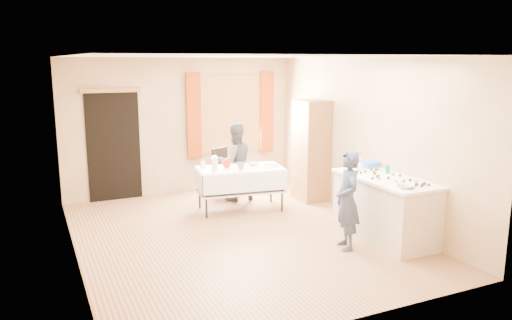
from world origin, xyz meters
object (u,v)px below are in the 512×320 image
counter (385,208)px  chair (225,182)px  party_table (240,185)px  woman (235,162)px  girl (347,200)px  cabinet (311,151)px

counter → chair: (-1.27, 3.08, -0.18)m
counter → party_table: 2.54m
party_table → woman: size_ratio=1.09×
counter → girl: (-0.72, -0.09, 0.23)m
party_table → girl: size_ratio=1.14×
chair → woman: bearing=-97.1°
woman → girl: bearing=98.5°
party_table → chair: chair is taller
counter → woman: bearing=113.1°
chair → party_table: bearing=-117.9°
girl → woman: bearing=-155.1°
chair → woman: (0.08, -0.29, 0.44)m
cabinet → counter: (-0.10, -2.24, -0.47)m
party_table → girl: bearing=-66.5°
counter → girl: bearing=-172.7°
counter → girl: 0.76m
party_table → girl: 2.35m
counter → party_table: (-1.35, 2.16, -0.01)m
woman → party_table: bearing=74.8°
counter → girl: girl is taller
counter → woman: woman is taller
party_table → woman: woman is taller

